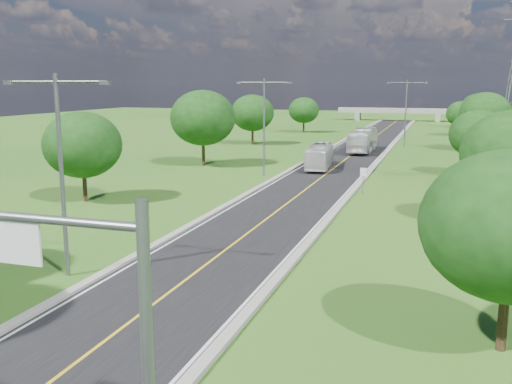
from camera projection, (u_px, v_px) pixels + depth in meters
ground at (345, 160)px, 71.66m from camera, size 260.00×260.00×0.00m
road at (352, 154)px, 77.25m from camera, size 8.00×150.00×0.06m
curb_left at (322, 153)px, 78.54m from camera, size 0.50×150.00×0.22m
curb_right at (384, 155)px, 75.93m from camera, size 0.50×150.00×0.22m
signal_mast at (61, 294)px, 12.69m from camera, size 8.54×0.33×7.20m
speed_limit_sign at (363, 176)px, 49.22m from camera, size 0.55×0.09×2.40m
overpass at (397, 111)px, 145.84m from camera, size 30.00×3.00×3.20m
streetlight_near_left at (60, 158)px, 27.60m from camera, size 5.90×0.25×10.00m
streetlight_mid_left at (264, 119)px, 58.39m from camera, size 5.90×0.25×10.00m
streetlight_far_right at (406, 107)px, 85.49m from camera, size 5.90×0.25×10.00m
tree_lb at (82, 145)px, 45.84m from camera, size 6.30×6.30×7.33m
tree_lc at (203, 118)px, 65.88m from camera, size 7.56×7.56×8.79m
tree_ld at (252, 113)px, 89.01m from camera, size 6.72×6.72×7.82m
tree_le at (304, 110)px, 110.75m from camera, size 5.88×5.88×6.84m
tree_ra at (511, 226)px, 19.84m from camera, size 6.30×6.30×7.33m
tree_rb at (512, 153)px, 37.83m from camera, size 6.72×6.72×7.82m
tree_rc at (478, 134)px, 58.78m from camera, size 5.88×5.88×6.84m
tree_rd at (485, 114)px, 80.38m from camera, size 7.14×7.14×8.30m
tree_re at (462, 114)px, 103.77m from camera, size 5.46×5.46×6.35m
tree_rf at (477, 106)px, 121.24m from camera, size 6.30×6.30×7.33m
bus_outbound at (363, 140)px, 79.53m from camera, size 2.73×11.52×3.21m
bus_inbound at (320, 156)px, 64.35m from camera, size 3.26×9.79×2.67m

